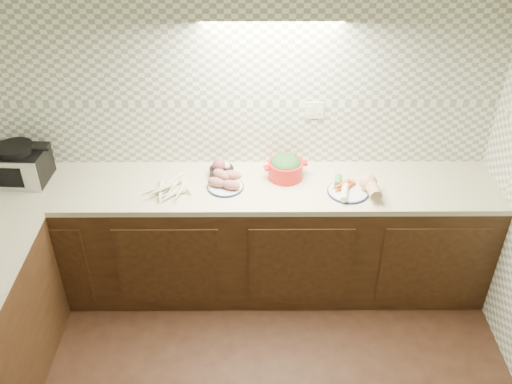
{
  "coord_description": "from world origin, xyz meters",
  "views": [
    {
      "loc": [
        0.13,
        -1.69,
        3.09
      ],
      "look_at": [
        0.15,
        1.25,
        1.02
      ],
      "focal_mm": 40.0,
      "sensor_mm": 36.0,
      "label": 1
    }
  ],
  "objects_px": {
    "parsnip_pile": "(171,189)",
    "onion_bowl": "(221,170)",
    "sweet_potato_plate": "(226,182)",
    "toaster_oven": "(18,164)",
    "dutch_oven": "(286,167)",
    "veg_plate": "(358,186)"
  },
  "relations": [
    {
      "from": "toaster_oven",
      "to": "dutch_oven",
      "type": "bearing_deg",
      "value": 4.55
    },
    {
      "from": "parsnip_pile",
      "to": "dutch_oven",
      "type": "height_order",
      "value": "dutch_oven"
    },
    {
      "from": "onion_bowl",
      "to": "dutch_oven",
      "type": "relative_size",
      "value": 0.55
    },
    {
      "from": "toaster_oven",
      "to": "sweet_potato_plate",
      "type": "bearing_deg",
      "value": -0.09
    },
    {
      "from": "onion_bowl",
      "to": "dutch_oven",
      "type": "xyz_separation_m",
      "value": [
        0.44,
        -0.02,
        0.03
      ]
    },
    {
      "from": "veg_plate",
      "to": "parsnip_pile",
      "type": "bearing_deg",
      "value": -179.97
    },
    {
      "from": "toaster_oven",
      "to": "dutch_oven",
      "type": "xyz_separation_m",
      "value": [
        1.81,
        0.03,
        -0.04
      ]
    },
    {
      "from": "onion_bowl",
      "to": "parsnip_pile",
      "type": "bearing_deg",
      "value": -148.24
    },
    {
      "from": "sweet_potato_plate",
      "to": "parsnip_pile",
      "type": "bearing_deg",
      "value": -170.23
    },
    {
      "from": "sweet_potato_plate",
      "to": "onion_bowl",
      "type": "relative_size",
      "value": 1.52
    },
    {
      "from": "onion_bowl",
      "to": "toaster_oven",
      "type": "bearing_deg",
      "value": -178.18
    },
    {
      "from": "sweet_potato_plate",
      "to": "veg_plate",
      "type": "xyz_separation_m",
      "value": [
        0.88,
        -0.06,
        0.0
      ]
    },
    {
      "from": "parsnip_pile",
      "to": "onion_bowl",
      "type": "xyz_separation_m",
      "value": [
        0.32,
        0.2,
        0.02
      ]
    },
    {
      "from": "toaster_oven",
      "to": "onion_bowl",
      "type": "height_order",
      "value": "toaster_oven"
    },
    {
      "from": "sweet_potato_plate",
      "to": "veg_plate",
      "type": "bearing_deg",
      "value": -3.97
    },
    {
      "from": "onion_bowl",
      "to": "dutch_oven",
      "type": "bearing_deg",
      "value": -2.38
    },
    {
      "from": "toaster_oven",
      "to": "parsnip_pile",
      "type": "height_order",
      "value": "toaster_oven"
    },
    {
      "from": "veg_plate",
      "to": "dutch_oven",
      "type": "bearing_deg",
      "value": 159.04
    },
    {
      "from": "parsnip_pile",
      "to": "sweet_potato_plate",
      "type": "distance_m",
      "value": 0.36
    },
    {
      "from": "parsnip_pile",
      "to": "onion_bowl",
      "type": "bearing_deg",
      "value": 31.76
    },
    {
      "from": "onion_bowl",
      "to": "sweet_potato_plate",
      "type": "bearing_deg",
      "value": -75.43
    },
    {
      "from": "sweet_potato_plate",
      "to": "dutch_oven",
      "type": "bearing_deg",
      "value": 16.33
    }
  ]
}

